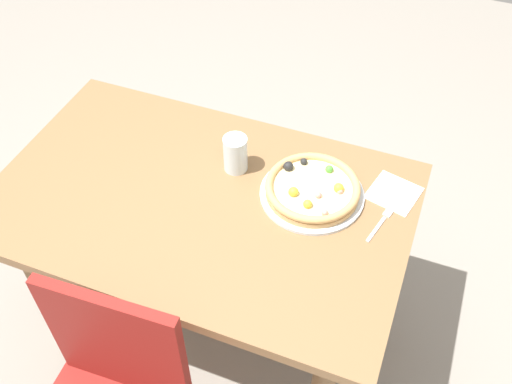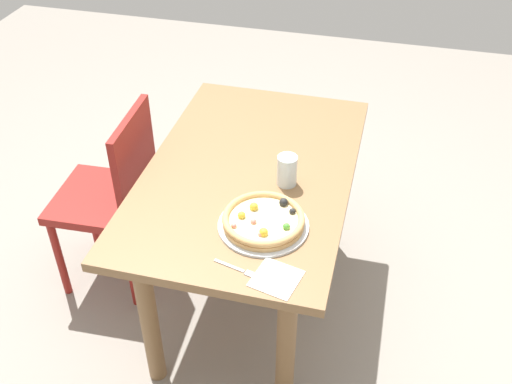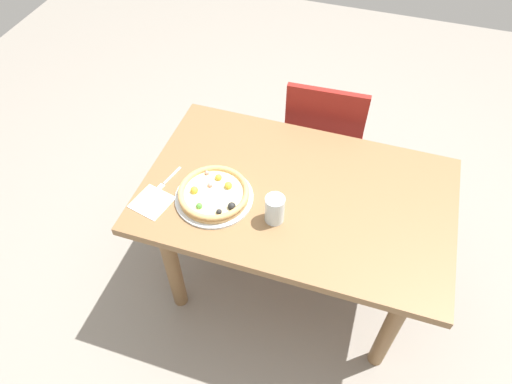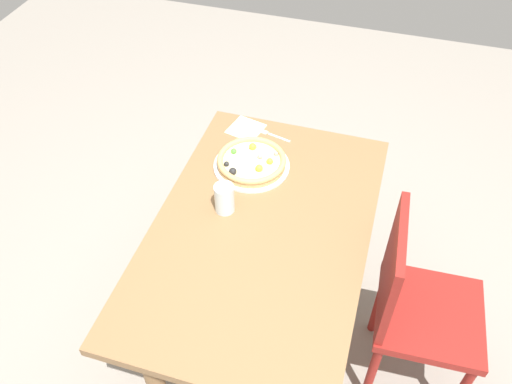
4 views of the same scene
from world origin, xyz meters
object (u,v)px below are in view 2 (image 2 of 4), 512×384
Objects in this scene: dining_table at (250,193)px; plate at (263,225)px; fork at (241,270)px; drinking_glass at (287,170)px; pizza at (264,220)px; chair_near at (114,193)px; napkin at (276,279)px.

plate reaches higher than dining_table.
fork is (0.22, -0.02, -0.00)m from plate.
dining_table is at bearing -157.09° from plate.
drinking_glass is (-0.26, 0.03, 0.06)m from plate.
pizza is at bearing 98.95° from fork.
plate is (0.32, 0.74, 0.25)m from chair_near.
pizza reaches higher than plate.
chair_near reaches higher than pizza.
fork is (0.22, -0.02, -0.03)m from pizza.
napkin is at bearing 22.96° from plate.
pizza is 1.75× the size of fork.
chair_near is 3.13× the size of pizza.
dining_table is 7.71× the size of fork.
fork is at bearing -93.38° from napkin.
pizza is at bearing -5.88° from drinking_glass.
chair_near is 1.03m from napkin.
pizza is 0.23m from fork.
drinking_glass is (-0.26, 0.03, 0.03)m from pizza.
drinking_glass is at bearing 98.58° from fork.
drinking_glass is at bearing -96.71° from chair_near.
fork is 0.49m from drinking_glass.
drinking_glass reaches higher than napkin.
pizza is 2.04× the size of napkin.
drinking_glass is at bearing 174.12° from pizza.
fork is 1.17× the size of napkin.
plate is 2.26× the size of napkin.
chair_near is 0.83m from drinking_glass.
napkin is at bearing 10.76° from fork.
napkin is (0.49, 0.07, -0.06)m from drinking_glass.
drinking_glass is at bearing -171.82° from napkin.
drinking_glass is 0.86× the size of napkin.
chair_near is 6.39× the size of napkin.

